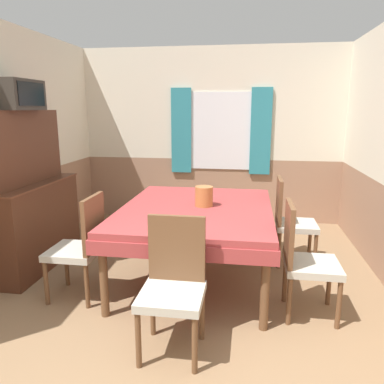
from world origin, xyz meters
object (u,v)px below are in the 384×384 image
object	(u,v)px
sideboard	(30,203)
tv	(18,95)
dining_table	(197,216)
chair_left_near	(81,244)
chair_right_far	(290,219)
chair_right_near	(303,257)
vase	(204,196)
chair_head_near	(174,281)

from	to	relation	value
sideboard	tv	distance (m)	1.13
dining_table	sideboard	size ratio (longest dim) A/B	1.11
chair_left_near	tv	bearing A→B (deg)	58.01
dining_table	chair_left_near	distance (m)	1.13
chair_right_far	chair_right_near	world-z (taller)	same
dining_table	vase	world-z (taller)	vase
chair_right_far	vase	xyz separation A→B (m)	(-0.90, -0.51, 0.34)
chair_head_near	chair_right_near	distance (m)	1.15
tv	vase	size ratio (longest dim) A/B	2.74
chair_right_far	tv	distance (m)	3.11
chair_right_far	chair_left_near	bearing A→B (deg)	-60.24
dining_table	chair_right_far	xyz separation A→B (m)	(0.97, 0.56, -0.14)
dining_table	chair_head_near	bearing A→B (deg)	-90.00
dining_table	chair_right_far	world-z (taller)	chair_right_far
dining_table	vase	size ratio (longest dim) A/B	9.47
chair_head_near	vase	bearing A→B (deg)	-93.20
chair_right_far	chair_right_near	bearing A→B (deg)	0.00
sideboard	dining_table	bearing A→B (deg)	-0.72
chair_right_far	sideboard	distance (m)	2.85
chair_right_far	chair_right_near	size ratio (longest dim) A/B	1.00
sideboard	chair_left_near	bearing A→B (deg)	-34.38
sideboard	tv	xyz separation A→B (m)	(0.05, -0.08, 1.13)
dining_table	tv	size ratio (longest dim) A/B	3.45
chair_left_near	sideboard	bearing A→B (deg)	55.62
chair_head_near	tv	xyz separation A→B (m)	(-1.77, 1.10, 1.33)
dining_table	chair_right_far	distance (m)	1.13
chair_right_near	vase	world-z (taller)	chair_right_near
chair_head_near	chair_right_far	bearing A→B (deg)	-119.51
sideboard	chair_head_near	bearing A→B (deg)	-33.09
chair_head_near	vase	world-z (taller)	chair_head_near
chair_right_far	chair_left_near	distance (m)	2.24
chair_right_near	vase	xyz separation A→B (m)	(-0.90, 0.60, 0.34)
chair_head_near	tv	size ratio (longest dim) A/B	1.77
chair_right_far	sideboard	xyz separation A→B (m)	(-2.79, -0.53, 0.20)
chair_left_near	tv	distance (m)	1.63
chair_head_near	vase	distance (m)	1.26
chair_right_far	tv	xyz separation A→B (m)	(-2.74, -0.61, 1.33)
dining_table	chair_left_near	xyz separation A→B (m)	(-0.97, -0.56, -0.14)
chair_right_far	chair_left_near	world-z (taller)	same
chair_left_near	chair_head_near	xyz separation A→B (m)	(0.97, -0.61, 0.00)
dining_table	chair_right_near	xyz separation A→B (m)	(0.97, -0.56, -0.14)
sideboard	vase	xyz separation A→B (m)	(1.89, 0.03, 0.14)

